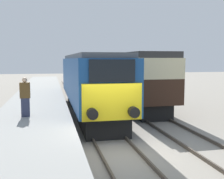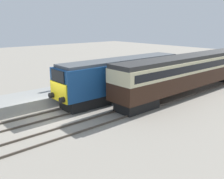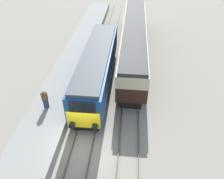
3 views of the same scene
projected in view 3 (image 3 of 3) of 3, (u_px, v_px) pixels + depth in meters
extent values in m
plane|color=gray|center=(82.00, 147.00, 16.08)|extent=(120.00, 120.00, 0.00)
cube|color=gray|center=(66.00, 79.00, 22.37)|extent=(3.50, 50.00, 0.93)
cube|color=#4C4238|center=(86.00, 102.00, 20.04)|extent=(0.07, 60.00, 0.14)
cube|color=#4C4238|center=(101.00, 103.00, 19.93)|extent=(0.07, 60.00, 0.14)
cube|color=#4C4238|center=(123.00, 104.00, 19.78)|extent=(0.07, 60.00, 0.14)
cube|color=#4C4238|center=(138.00, 105.00, 19.67)|extent=(0.07, 60.00, 0.14)
cube|color=black|center=(91.00, 109.00, 18.65)|extent=(2.03, 4.00, 1.00)
cube|color=black|center=(104.00, 59.00, 25.59)|extent=(2.03, 4.00, 1.00)
cube|color=navy|center=(97.00, 65.00, 21.04)|extent=(2.70, 13.79, 2.53)
cube|color=yellow|center=(83.00, 120.00, 15.87)|extent=(2.48, 0.10, 1.52)
cube|color=black|center=(82.00, 107.00, 15.10)|extent=(1.89, 0.10, 0.91)
cube|color=#4C5156|center=(97.00, 52.00, 20.20)|extent=(2.38, 13.24, 0.24)
cylinder|color=black|center=(72.00, 125.00, 16.02)|extent=(0.44, 0.35, 0.44)
cylinder|color=black|center=(95.00, 127.00, 15.89)|extent=(0.44, 0.35, 0.44)
cube|color=black|center=(131.00, 92.00, 20.58)|extent=(1.89, 3.60, 0.95)
cube|color=black|center=(134.00, 26.00, 33.88)|extent=(1.89, 3.60, 0.95)
cube|color=#331E14|center=(134.00, 42.00, 26.50)|extent=(2.70, 21.23, 1.46)
cube|color=beige|center=(134.00, 31.00, 25.71)|extent=(2.71, 21.23, 1.15)
cube|color=black|center=(134.00, 31.00, 25.71)|extent=(2.75, 20.38, 0.63)
cube|color=#2D2D2D|center=(135.00, 25.00, 25.25)|extent=(2.48, 21.23, 0.36)
cube|color=#2D334C|center=(46.00, 104.00, 17.94)|extent=(0.36, 0.24, 0.84)
cube|color=brown|center=(44.00, 96.00, 17.47)|extent=(0.44, 0.26, 0.70)
sphere|color=beige|center=(43.00, 92.00, 17.19)|extent=(0.23, 0.23, 0.23)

